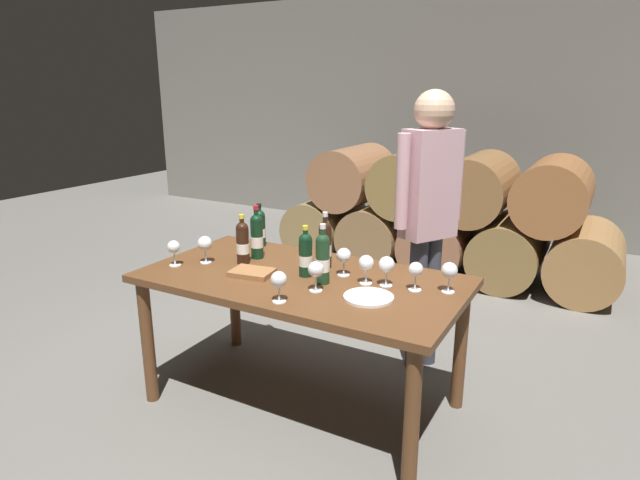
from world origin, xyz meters
The scene contains 22 objects.
ground_plane centered at (0.00, 0.00, 0.00)m, with size 14.00×14.00×0.00m, color #66635E.
cellar_back_wall centered at (0.00, 4.20, 1.40)m, with size 10.00×0.24×2.80m, color slate.
barrel_stack centered at (0.00, 2.60, 0.54)m, with size 3.12×0.90×1.15m.
dining_table centered at (0.00, 0.00, 0.67)m, with size 1.70×0.90×0.76m.
wine_bottle_0 centered at (-0.39, 0.15, 0.89)m, with size 0.07×0.07×0.31m.
wine_bottle_1 centered at (0.03, 0.20, 0.89)m, with size 0.07×0.07×0.31m.
wine_bottle_2 centered at (0.01, 0.02, 0.88)m, with size 0.07×0.07×0.27m.
wine_bottle_3 centered at (0.14, -0.03, 0.89)m, with size 0.07×0.07×0.31m.
wine_bottle_4 centered at (-0.40, 0.03, 0.88)m, with size 0.07×0.07×0.28m.
wine_bottle_5 centered at (-0.52, 0.36, 0.88)m, with size 0.07×0.07×0.27m.
wine_glass_0 centered at (0.59, 0.10, 0.86)m, with size 0.07×0.07×0.15m.
wine_glass_1 centered at (0.17, -0.15, 0.87)m, with size 0.08×0.08×0.15m.
wine_glass_2 centered at (0.44, 0.09, 0.87)m, with size 0.08×0.08×0.15m.
wine_glass_3 centered at (-0.59, -0.07, 0.87)m, with size 0.08×0.08×0.16m.
wine_glass_4 centered at (0.74, 0.15, 0.87)m, with size 0.08×0.08×0.15m.
wine_glass_5 centered at (0.19, 0.12, 0.87)m, with size 0.08×0.08×0.15m.
wine_glass_6 centered at (0.34, 0.06, 0.87)m, with size 0.08×0.08×0.15m.
wine_glass_7 centered at (0.09, -0.35, 0.87)m, with size 0.08×0.08×0.15m.
wine_glass_8 centered at (-0.71, -0.19, 0.86)m, with size 0.07×0.07×0.15m.
tasting_notebook centered at (-0.24, -0.11, 0.77)m, with size 0.22×0.16×0.03m, color #936038.
serving_plate centered at (0.44, -0.11, 0.77)m, with size 0.24×0.24×0.01m, color white.
sommelier_presenting centered at (0.44, 0.75, 1.04)m, with size 0.32×0.44×1.72m.
Camera 1 is at (1.38, -2.30, 1.73)m, focal length 30.14 mm.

